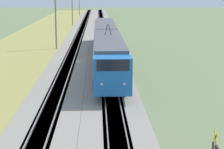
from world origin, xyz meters
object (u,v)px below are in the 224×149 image
(catenary_mast_mid, at_px, (56,15))
(catenary_mast_far, at_px, (72,5))
(passenger_train, at_px, (107,42))
(catenary_mast_distant, at_px, (79,1))

(catenary_mast_mid, height_order, catenary_mast_far, catenary_mast_far)
(catenary_mast_mid, bearing_deg, passenger_train, -149.01)
(catenary_mast_far, bearing_deg, catenary_mast_distant, 0.00)
(catenary_mast_mid, xyz_separation_m, catenary_mast_distant, (83.42, 0.00, 0.08))
(catenary_mast_mid, bearing_deg, catenary_mast_far, 0.00)
(passenger_train, height_order, catenary_mast_distant, catenary_mast_distant)
(passenger_train, bearing_deg, catenary_mast_mid, -149.01)
(catenary_mast_mid, xyz_separation_m, catenary_mast_far, (41.71, 0.00, 0.02))
(passenger_train, distance_m, catenary_mast_mid, 13.84)
(catenary_mast_distant, bearing_deg, passenger_train, -175.79)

